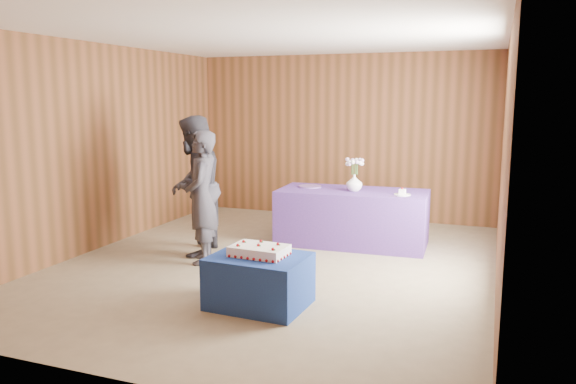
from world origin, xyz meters
The scene contains 13 objects.
ground centered at (0.00, 0.00, 0.00)m, with size 6.00×6.00×0.00m, color gray.
room_shell centered at (0.00, 0.00, 1.80)m, with size 5.04×6.04×2.72m.
cake_table centered at (0.35, -1.31, 0.25)m, with size 0.90×0.70×0.50m, color navy.
serving_table centered at (0.63, 1.27, 0.38)m, with size 2.00×0.90×0.75m, color #5A328B.
sheet_cake centered at (0.35, -1.29, 0.55)m, with size 0.57×0.41×0.13m.
vase centered at (0.65, 1.24, 0.86)m, with size 0.22×0.22×0.23m, color white.
flower_spray centered at (0.65, 1.24, 1.14)m, with size 0.26×0.26×0.20m.
platter centered at (-0.01, 1.34, 0.76)m, with size 0.32×0.32×0.02m, color #764F9F.
plate centered at (1.32, 1.14, 0.76)m, with size 0.21×0.21×0.01m, color white.
cake_slice centered at (1.32, 1.14, 0.80)m, with size 0.08×0.07×0.09m.
knife centered at (1.30, 1.00, 0.75)m, with size 0.26×0.02×0.00m, color silver.
guest_left centered at (-0.88, -0.20, 0.81)m, with size 0.59×0.39×1.61m, color #34333C.
guest_right centered at (-1.14, 0.09, 0.89)m, with size 0.86×0.67×1.77m, color #34333D.
Camera 1 is at (2.43, -6.07, 1.99)m, focal length 35.00 mm.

